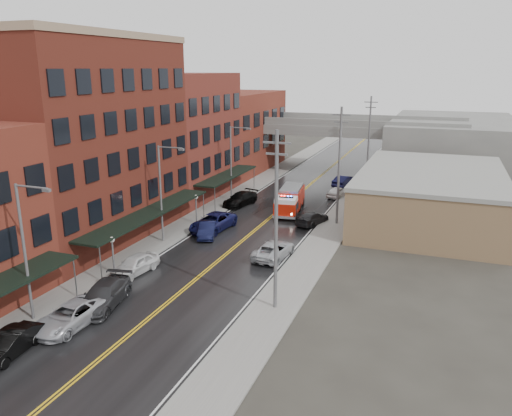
% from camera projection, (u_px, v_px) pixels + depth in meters
% --- Properties ---
extents(road, '(11.00, 160.00, 0.02)m').
position_uv_depth(road, '(254.00, 231.00, 49.50)').
color(road, black).
rests_on(road, ground).
extents(sidewalk_left, '(3.00, 160.00, 0.15)m').
position_uv_depth(sidewalk_left, '(189.00, 223.00, 51.96)').
color(sidewalk_left, slate).
rests_on(sidewalk_left, ground).
extents(sidewalk_right, '(3.00, 160.00, 0.15)m').
position_uv_depth(sidewalk_right, '(327.00, 239.00, 47.01)').
color(sidewalk_right, slate).
rests_on(sidewalk_right, ground).
extents(curb_left, '(0.30, 160.00, 0.15)m').
position_uv_depth(curb_left, '(203.00, 224.00, 51.40)').
color(curb_left, gray).
rests_on(curb_left, ground).
extents(curb_right, '(0.30, 160.00, 0.15)m').
position_uv_depth(curb_right, '(310.00, 237.00, 47.57)').
color(curb_right, gray).
rests_on(curb_right, ground).
extents(brick_building_b, '(9.00, 20.00, 18.00)m').
position_uv_depth(brick_building_b, '(90.00, 143.00, 45.27)').
color(brick_building_b, '#4F1E14').
rests_on(brick_building_b, ground).
extents(brick_building_c, '(9.00, 15.00, 15.00)m').
position_uv_depth(brick_building_c, '(184.00, 136.00, 61.44)').
color(brick_building_c, maroon).
rests_on(brick_building_c, ground).
extents(brick_building_far, '(9.00, 20.00, 12.00)m').
position_uv_depth(brick_building_far, '(238.00, 132.00, 77.61)').
color(brick_building_far, maroon).
rests_on(brick_building_far, ground).
extents(tan_building, '(14.00, 22.00, 5.00)m').
position_uv_depth(tan_building, '(430.00, 197.00, 52.40)').
color(tan_building, '#8E6F4C').
rests_on(tan_building, ground).
extents(right_far_block, '(18.00, 30.00, 8.00)m').
position_uv_depth(right_far_block, '(452.00, 144.00, 78.34)').
color(right_far_block, slate).
rests_on(right_far_block, ground).
extents(awning_1, '(2.60, 18.00, 3.09)m').
position_uv_depth(awning_1, '(149.00, 213.00, 44.93)').
color(awning_1, black).
rests_on(awning_1, ground).
extents(awning_2, '(2.60, 13.00, 3.09)m').
position_uv_depth(awning_2, '(228.00, 175.00, 60.69)').
color(awning_2, black).
rests_on(awning_2, ground).
extents(globe_lamp_1, '(0.44, 0.44, 3.12)m').
position_uv_depth(globe_lamp_1, '(112.00, 247.00, 38.44)').
color(globe_lamp_1, '#59595B').
rests_on(globe_lamp_1, ground).
extents(globe_lamp_2, '(0.44, 0.44, 3.12)m').
position_uv_depth(globe_lamp_2, '(196.00, 203.00, 51.05)').
color(globe_lamp_2, '#59595B').
rests_on(globe_lamp_2, ground).
extents(street_lamp_0, '(2.64, 0.22, 9.00)m').
position_uv_depth(street_lamp_0, '(27.00, 245.00, 30.50)').
color(street_lamp_0, '#59595B').
rests_on(street_lamp_0, ground).
extents(street_lamp_1, '(2.64, 0.22, 9.00)m').
position_uv_depth(street_lamp_1, '(163.00, 188.00, 44.91)').
color(street_lamp_1, '#59595B').
rests_on(street_lamp_1, ground).
extents(street_lamp_2, '(2.64, 0.22, 9.00)m').
position_uv_depth(street_lamp_2, '(233.00, 159.00, 59.33)').
color(street_lamp_2, '#59595B').
rests_on(street_lamp_2, ground).
extents(utility_pole_0, '(1.80, 0.24, 12.00)m').
position_uv_depth(utility_pole_0, '(276.00, 219.00, 31.84)').
color(utility_pole_0, '#59595B').
rests_on(utility_pole_0, ground).
extents(utility_pole_1, '(1.80, 0.24, 12.00)m').
position_uv_depth(utility_pole_1, '(339.00, 164.00, 49.85)').
color(utility_pole_1, '#59595B').
rests_on(utility_pole_1, ground).
extents(utility_pole_2, '(1.80, 0.24, 12.00)m').
position_uv_depth(utility_pole_2, '(369.00, 139.00, 67.87)').
color(utility_pole_2, '#59595B').
rests_on(utility_pole_2, ground).
extents(overpass, '(40.00, 10.00, 7.50)m').
position_uv_depth(overpass, '(328.00, 133.00, 76.70)').
color(overpass, slate).
rests_on(overpass, ground).
extents(fire_truck, '(3.74, 7.67, 2.71)m').
position_uv_depth(fire_truck, '(290.00, 200.00, 55.50)').
color(fire_truck, '#A81707').
rests_on(fire_truck, ground).
extents(parked_car_left_1, '(1.93, 4.42, 1.41)m').
position_uv_depth(parked_car_left_1, '(10.00, 344.00, 27.94)').
color(parked_car_left_1, black).
rests_on(parked_car_left_1, ground).
extents(parked_car_left_2, '(2.59, 5.31, 1.45)m').
position_uv_depth(parked_car_left_2, '(70.00, 316.00, 31.07)').
color(parked_car_left_2, '#A9ABB1').
rests_on(parked_car_left_2, ground).
extents(parked_car_left_3, '(3.25, 5.83, 1.60)m').
position_uv_depth(parked_car_left_3, '(104.00, 295.00, 33.73)').
color(parked_car_left_3, '#2A2A2D').
rests_on(parked_car_left_3, ground).
extents(parked_car_left_4, '(2.39, 4.64, 1.51)m').
position_uv_depth(parked_car_left_4, '(135.00, 264.00, 39.11)').
color(parked_car_left_4, silver).
rests_on(parked_car_left_4, ground).
extents(parked_car_left_5, '(2.89, 4.61, 1.44)m').
position_uv_depth(parked_car_left_5, '(208.00, 229.00, 47.70)').
color(parked_car_left_5, black).
rests_on(parked_car_left_5, ground).
extents(parked_car_left_6, '(3.33, 6.18, 1.65)m').
position_uv_depth(parked_car_left_6, '(213.00, 222.00, 49.54)').
color(parked_car_left_6, '#121546').
rests_on(parked_car_left_6, ground).
extents(parked_car_left_7, '(3.16, 5.57, 1.52)m').
position_uv_depth(parked_car_left_7, '(240.00, 199.00, 58.57)').
color(parked_car_left_7, black).
rests_on(parked_car_left_7, ground).
extents(parked_car_right_0, '(2.79, 5.34, 1.43)m').
position_uv_depth(parked_car_right_0, '(274.00, 250.00, 42.33)').
color(parked_car_right_0, '#AEB2B6').
rests_on(parked_car_right_0, ground).
extents(parked_car_right_1, '(3.06, 4.92, 1.33)m').
position_uv_depth(parked_car_right_1, '(312.00, 218.00, 51.48)').
color(parked_car_right_1, '#242326').
rests_on(parked_car_right_1, ground).
extents(parked_car_right_2, '(2.45, 4.23, 1.35)m').
position_uv_depth(parked_car_right_2, '(338.00, 192.00, 62.21)').
color(parked_car_right_2, white).
rests_on(parked_car_right_2, ground).
extents(parked_car_right_3, '(2.92, 5.06, 1.58)m').
position_uv_depth(parked_car_right_3, '(345.00, 181.00, 67.67)').
color(parked_car_right_3, black).
rests_on(parked_car_right_3, ground).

